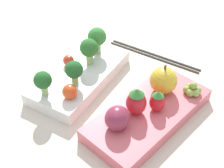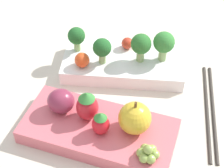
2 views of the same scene
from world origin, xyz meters
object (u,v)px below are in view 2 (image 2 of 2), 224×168
Objects in this scene: broccoli_floret_1 at (102,48)px; cherry_tomato_0 at (127,43)px; broccoli_floret_2 at (164,43)px; bento_box_fruit at (99,131)px; plum at (61,101)px; cherry_tomato_1 at (82,60)px; strawberry_1 at (100,123)px; broccoli_floret_3 at (141,45)px; apple at (135,118)px; grape_cluster at (148,153)px; chopsticks_pair at (210,108)px; bento_box_savoury at (123,63)px; broccoli_floret_0 at (77,37)px; strawberry_0 at (87,106)px.

cherry_tomato_0 is (0.04, 0.05, -0.02)m from broccoli_floret_1.
broccoli_floret_1 is 0.11m from broccoli_floret_2.
bento_box_fruit is 4.97× the size of broccoli_floret_1.
plum is (-0.15, -0.14, -0.02)m from broccoli_floret_2.
cherry_tomato_0 is at bearing 84.53° from bento_box_fruit.
cherry_tomato_0 is at bearing 41.37° from cherry_tomato_1.
strawberry_1 is (0.02, -0.15, -0.01)m from broccoli_floret_1.
strawberry_1 is 0.07m from plum.
bento_box_fruit is 0.17m from broccoli_floret_3.
broccoli_floret_2 is 1.42× the size of strawberry_1.
apple is 0.05m from grape_cluster.
chopsticks_pair is (0.22, -0.04, -0.04)m from cherry_tomato_1.
broccoli_floret_1 is 0.21m from grape_cluster.
broccoli_floret_3 reaches higher than cherry_tomato_0.
bento_box_savoury reaches higher than bento_box_fruit.
chopsticks_pair is (0.17, 0.08, -0.01)m from bento_box_fruit.
broccoli_floret_0 reaches higher than cherry_tomato_0.
cherry_tomato_0 is at bearing 12.89° from broccoli_floret_0.
broccoli_floret_3 reaches higher than broccoli_floret_0.
apple is at bearing -53.24° from broccoli_floret_0.
broccoli_floret_0 is at bearing 112.69° from strawberry_1.
broccoli_floret_0 reaches higher than bento_box_fruit.
broccoli_floret_3 reaches higher than grape_cluster.
chopsticks_pair is at bearing -43.78° from broccoli_floret_2.
cherry_tomato_1 is at bearing -138.63° from cherry_tomato_0.
bento_box_savoury is at bearing -5.94° from broccoli_floret_0.
plum is at bearing 159.53° from bento_box_fruit.
broccoli_floret_0 reaches higher than strawberry_1.
bento_box_savoury is 3.88× the size of apple.
strawberry_1 is 1.22× the size of grape_cluster.
bento_box_fruit is 4.31× the size of broccoli_floret_2.
apple reaches higher than plum.
broccoli_floret_3 is at bearing 74.03° from bento_box_fruit.
bento_box_fruit is 4.29× the size of apple.
grape_cluster is at bearing -75.69° from cherry_tomato_0.
broccoli_floret_3 is 0.21m from grape_cluster.
strawberry_1 reaches higher than bento_box_savoury.
bento_box_fruit is 6.12× the size of strawberry_1.
broccoli_floret_2 is at bearing -0.70° from broccoli_floret_0.
broccoli_floret_1 is 0.21m from chopsticks_pair.
broccoli_floret_1 reaches higher than chopsticks_pair.
plum is (-0.12, 0.02, -0.01)m from apple.
bento_box_savoury is 1.05× the size of chopsticks_pair.
broccoli_floret_0 reaches higher than plum.
grape_cluster is (0.06, -0.20, 0.02)m from bento_box_savoury.
cherry_tomato_1 is at bearing 127.34° from grape_cluster.
broccoli_floret_1 is at bearing 70.36° from plum.
bento_box_savoury is at bearing 107.09° from grape_cluster.
strawberry_0 is 0.03m from strawberry_1.
grape_cluster is (0.06, -0.23, -0.00)m from cherry_tomato_0.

